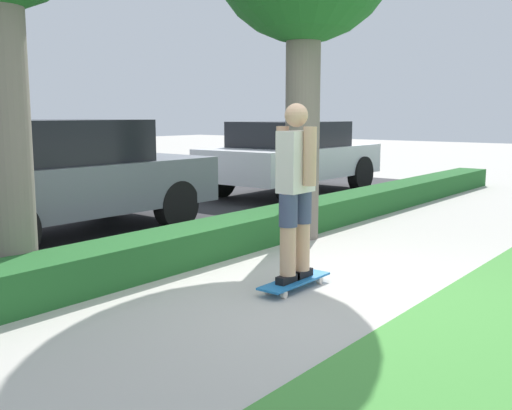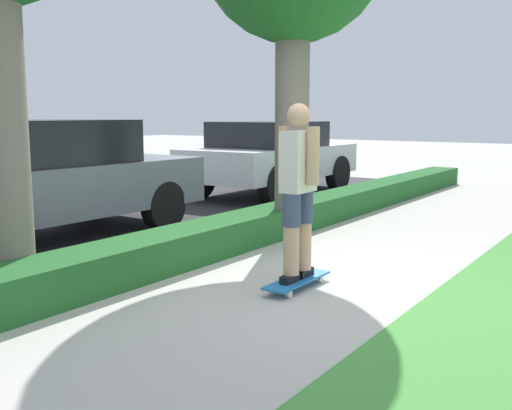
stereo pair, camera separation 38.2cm
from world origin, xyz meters
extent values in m
plane|color=#BCB7AD|center=(0.00, 0.00, 0.00)|extent=(60.00, 60.00, 0.00)
cube|color=#2D2D30|center=(0.00, 4.20, 0.00)|extent=(18.46, 5.00, 0.01)
cube|color=#236028|center=(0.00, 1.60, 0.19)|extent=(18.46, 0.60, 0.37)
cube|color=#1E6BAD|center=(-0.12, 0.09, 0.08)|extent=(0.86, 0.24, 0.02)
cylinder|color=silver|center=(0.17, 0.00, 0.03)|extent=(0.07, 0.04, 0.07)
cylinder|color=silver|center=(0.17, 0.18, 0.03)|extent=(0.07, 0.04, 0.07)
cylinder|color=silver|center=(-0.41, 0.00, 0.03)|extent=(0.07, 0.04, 0.07)
cylinder|color=silver|center=(-0.41, 0.18, 0.03)|extent=(0.07, 0.04, 0.07)
cube|color=black|center=(-0.23, 0.09, 0.12)|extent=(0.26, 0.09, 0.07)
cylinder|color=tan|center=(-0.23, 0.09, 0.53)|extent=(0.15, 0.15, 0.74)
cylinder|color=#3D4766|center=(-0.23, 0.09, 0.75)|extent=(0.17, 0.17, 0.30)
cube|color=black|center=(-0.01, 0.09, 0.12)|extent=(0.26, 0.09, 0.07)
cylinder|color=tan|center=(-0.01, 0.09, 0.53)|extent=(0.15, 0.15, 0.74)
cylinder|color=#3D4766|center=(-0.01, 0.09, 0.75)|extent=(0.17, 0.17, 0.30)
cube|color=silver|center=(-0.12, 0.09, 1.18)|extent=(0.36, 0.19, 0.55)
cylinder|color=tan|center=(-0.12, -0.06, 1.23)|extent=(0.12, 0.12, 0.52)
cylinder|color=tan|center=(-0.12, 0.24, 1.23)|extent=(0.12, 0.12, 0.52)
sphere|color=tan|center=(-0.12, 0.09, 1.59)|extent=(0.21, 0.21, 0.21)
cylinder|color=#70665B|center=(1.86, 1.35, 1.50)|extent=(0.44, 0.44, 3.00)
cube|color=slate|center=(0.02, 3.87, 0.66)|extent=(4.08, 1.87, 0.64)
cube|color=black|center=(-0.10, 3.87, 1.25)|extent=(2.14, 1.61, 0.55)
cylinder|color=black|center=(1.27, 3.06, 0.34)|extent=(0.68, 0.21, 0.68)
cylinder|color=black|center=(1.27, 4.69, 0.34)|extent=(0.68, 0.21, 0.68)
cylinder|color=black|center=(-1.24, 3.06, 0.34)|extent=(0.68, 0.21, 0.68)
cube|color=silver|center=(5.37, 3.92, 0.66)|extent=(4.07, 1.89, 0.60)
cube|color=black|center=(5.25, 3.92, 1.21)|extent=(2.13, 1.65, 0.49)
cylinder|color=black|center=(6.63, 3.07, 0.36)|extent=(0.73, 0.22, 0.73)
cylinder|color=black|center=(6.63, 4.77, 0.36)|extent=(0.73, 0.22, 0.73)
cylinder|color=black|center=(4.11, 3.07, 0.36)|extent=(0.73, 0.22, 0.73)
cylinder|color=black|center=(4.11, 4.77, 0.36)|extent=(0.73, 0.22, 0.73)
camera|label=1|loc=(-4.54, -2.94, 1.60)|focal=42.00mm
camera|label=2|loc=(-4.77, -2.63, 1.60)|focal=42.00mm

